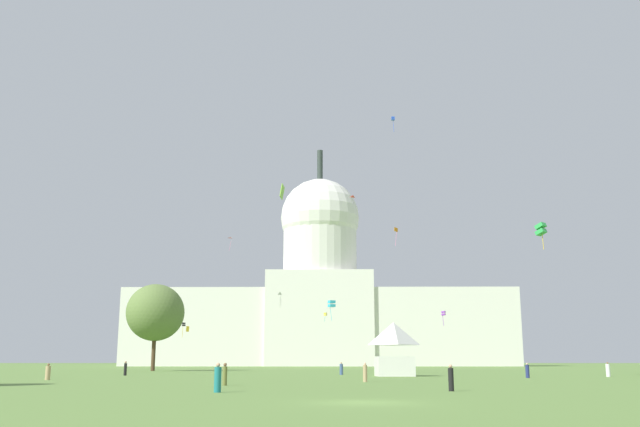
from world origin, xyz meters
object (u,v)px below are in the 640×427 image
person_white_mid_center (608,370)px  kite_pink_high (230,239)px  kite_violet_low (443,314)px  kite_yellow_low (325,314)px  tree_west_far (155,313)px  person_olive_back_left (225,375)px  person_tan_near_tree_west (48,373)px  kite_cyan_low (332,304)px  kite_green_low (541,229)px  kite_blue_high (393,119)px  person_black_back_center (451,379)px  kite_black_low (184,325)px  capitol_building (320,303)px  person_navy_lawn_far_right (527,371)px  kite_orange_mid (396,232)px  kite_lime_low (282,192)px  person_tan_mid_right (365,373)px  person_black_front_left (125,369)px  person_teal_deep_crowd (218,379)px  kite_gold_low (188,329)px  event_tent (394,348)px  person_denim_near_tent (341,369)px  kite_red_mid (355,200)px

person_white_mid_center → kite_pink_high: 131.57m
kite_violet_low → kite_yellow_low: 47.57m
tree_west_far → person_olive_back_left: (22.44, -68.45, -9.07)m
person_tan_near_tree_west → person_olive_back_left: 23.35m
kite_cyan_low → kite_green_low: kite_green_low is taller
person_white_mid_center → kite_blue_high: 74.15m
person_black_back_center → kite_black_low: 102.29m
kite_blue_high → kite_yellow_low: bearing=16.3°
capitol_building → kite_yellow_low: capitol_building is taller
person_navy_lawn_far_right → kite_orange_mid: kite_orange_mid is taller
kite_lime_low → kite_blue_high: bearing=-140.6°
person_tan_mid_right → kite_blue_high: (9.80, 72.02, 48.37)m
capitol_building → kite_violet_low: 88.55m
person_tan_near_tree_west → person_tan_mid_right: bearing=-118.2°
person_black_front_left → kite_yellow_low: (23.52, 87.98, 12.10)m
capitol_building → kite_black_low: 82.59m
person_teal_deep_crowd → kite_gold_low: kite_gold_low is taller
person_tan_mid_right → kite_yellow_low: 113.49m
kite_orange_mid → kite_pink_high: bearing=135.9°
person_tan_near_tree_west → kite_gold_low: (-7.81, 102.21, 8.44)m
kite_green_low → kite_yellow_low: (-25.06, 95.36, -3.46)m
kite_violet_low → person_white_mid_center: bearing=34.8°
person_tan_mid_right → person_navy_lawn_far_right: person_tan_mid_right is taller
person_tan_mid_right → person_navy_lawn_far_right: size_ratio=1.06×
kite_orange_mid → event_tent: bearing=-92.9°
person_olive_back_left → kite_gold_low: 119.53m
person_teal_deep_crowd → person_white_mid_center: (37.25, 38.22, -0.04)m
event_tent → kite_cyan_low: kite_cyan_low is taller
person_tan_mid_right → kite_lime_low: (-7.52, 4.24, 16.88)m
capitol_building → kite_green_low: size_ratio=37.96×
person_white_mid_center → person_olive_back_left: size_ratio=0.99×
person_navy_lawn_far_right → kite_violet_low: (0.75, 57.01, 9.63)m
person_black_back_center → person_olive_back_left: bearing=-0.8°
kite_lime_low → kite_green_low: size_ratio=0.47×
person_black_front_left → kite_black_low: kite_black_low is taller
person_denim_near_tent → kite_red_mid: bearing=69.8°
kite_pink_high → kite_blue_high: (40.61, -59.47, 14.10)m
capitol_building → kite_blue_high: size_ratio=36.35×
person_teal_deep_crowd → kite_green_low: kite_green_low is taller
person_navy_lawn_far_right → kite_green_low: size_ratio=0.49×
event_tent → kite_green_low: bearing=-17.2°
person_tan_mid_right → kite_red_mid: kite_red_mid is taller
kite_black_low → kite_lime_low: bearing=-173.4°
kite_green_low → person_white_mid_center: bearing=-32.6°
kite_green_low → kite_violet_low: kite_green_low is taller
person_denim_near_tent → kite_blue_high: size_ratio=0.48×
person_black_front_left → kite_cyan_low: size_ratio=0.46×
person_tan_mid_right → person_tan_near_tree_west: size_ratio=1.07×
kite_red_mid → kite_yellow_low: 45.95m
kite_lime_low → kite_red_mid: 69.58m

